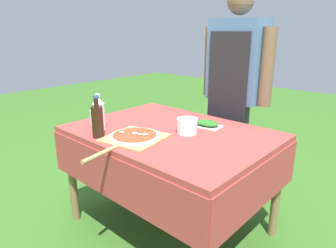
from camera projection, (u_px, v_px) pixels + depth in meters
ground_plane at (170, 226)px, 2.20m from camera, size 12.00×12.00×0.00m
prep_table at (170, 144)px, 2.01m from camera, size 1.32×0.97×0.74m
person_cook at (235, 82)px, 2.35m from camera, size 0.62×0.25×1.67m
pizza_on_peel at (133, 137)px, 1.81m from camera, size 0.39×0.61×0.05m
oil_bottle at (97, 121)px, 1.82m from camera, size 0.07×0.07×0.26m
water_bottle at (99, 113)px, 1.98m from camera, size 0.08×0.08×0.24m
herb_container at (207, 124)px, 2.06m from camera, size 0.21×0.15×0.04m
mixing_tub at (187, 126)px, 1.91m from camera, size 0.13×0.13×0.10m
sauce_jar at (96, 118)px, 2.10m from camera, size 0.08×0.08×0.10m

